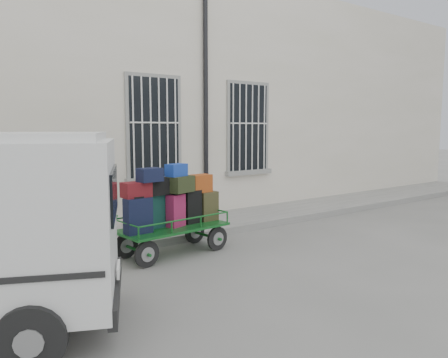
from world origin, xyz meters
TOP-DOWN VIEW (x-y plane):
  - ground at (0.00, 0.00)m, footprint 80.00×80.00m
  - building at (0.00, 5.50)m, footprint 24.00×5.15m
  - sidewalk at (0.00, 2.20)m, footprint 24.00×1.70m
  - luggage_cart at (-1.20, 0.81)m, footprint 2.33×1.07m

SIDE VIEW (x-z plane):
  - ground at x=0.00m, z-range 0.00..0.00m
  - sidewalk at x=0.00m, z-range 0.00..0.15m
  - luggage_cart at x=-1.20m, z-range 0.04..1.65m
  - building at x=0.00m, z-range 0.00..6.00m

